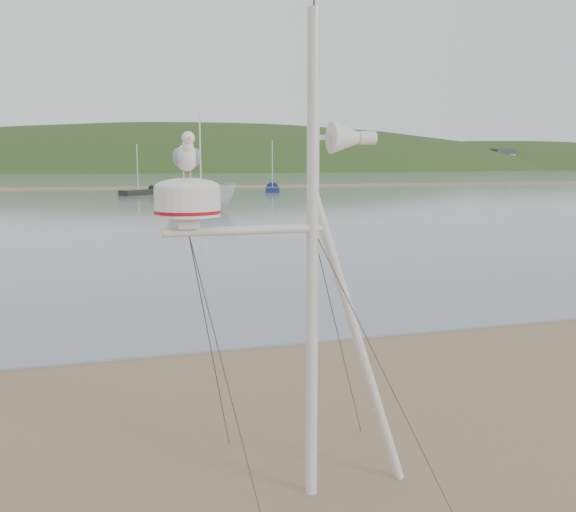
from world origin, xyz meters
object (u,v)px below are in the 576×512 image
object	(u,v)px
boat_white	(201,174)
sailboat_blue_far	(272,189)
sailboat_dark_mid	(147,192)
mast_rig	(307,364)

from	to	relation	value
boat_white	sailboat_blue_far	bearing A→B (deg)	-7.11
boat_white	sailboat_dark_mid	world-z (taller)	sailboat_dark_mid
boat_white	sailboat_dark_mid	bearing A→B (deg)	24.00
mast_rig	sailboat_blue_far	size ratio (longest dim) A/B	0.92
sailboat_blue_far	sailboat_dark_mid	bearing A→B (deg)	-168.54
sailboat_dark_mid	mast_rig	bearing A→B (deg)	-92.25
boat_white	sailboat_blue_far	world-z (taller)	sailboat_blue_far
sailboat_blue_far	boat_white	bearing A→B (deg)	-115.43
boat_white	sailboat_blue_far	xyz separation A→B (m)	(11.18, 23.51, -2.06)
mast_rig	sailboat_dark_mid	size ratio (longest dim) A/B	1.05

